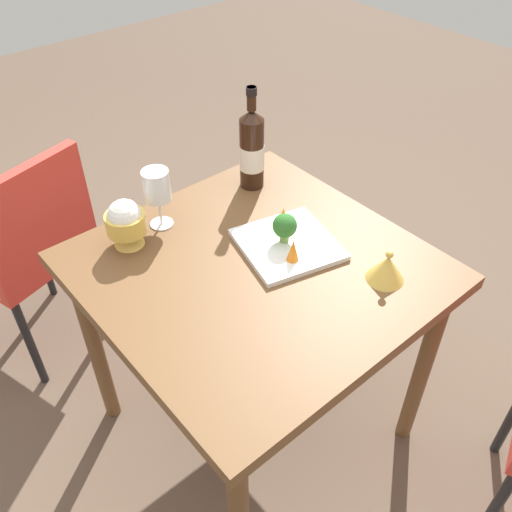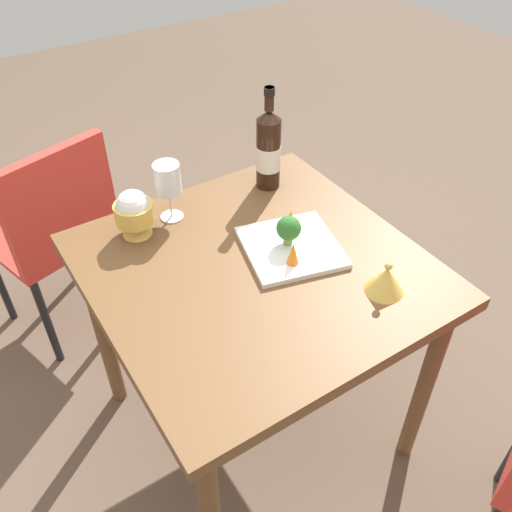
# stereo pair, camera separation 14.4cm
# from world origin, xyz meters

# --- Properties ---
(ground_plane) EXTENTS (8.00, 8.00, 0.00)m
(ground_plane) POSITION_xyz_m (0.00, 0.00, 0.00)
(ground_plane) COLOR brown
(dining_table) EXTENTS (0.85, 0.85, 0.74)m
(dining_table) POSITION_xyz_m (0.00, 0.00, 0.65)
(dining_table) COLOR brown
(dining_table) RESTS_ON ground_plane
(chair_near_window) EXTENTS (0.50, 0.50, 0.85)m
(chair_near_window) POSITION_xyz_m (0.77, 0.35, 0.53)
(chair_near_window) COLOR red
(chair_near_window) RESTS_ON ground_plane
(wine_bottle) EXTENTS (0.08, 0.08, 0.33)m
(wine_bottle) POSITION_xyz_m (0.30, -0.24, 0.87)
(wine_bottle) COLOR black
(wine_bottle) RESTS_ON dining_table
(wine_glass) EXTENTS (0.08, 0.08, 0.18)m
(wine_glass) POSITION_xyz_m (0.31, 0.09, 0.87)
(wine_glass) COLOR white
(wine_glass) RESTS_ON dining_table
(rice_bowl) EXTENTS (0.11, 0.11, 0.14)m
(rice_bowl) POSITION_xyz_m (0.30, 0.21, 0.82)
(rice_bowl) COLOR gold
(rice_bowl) RESTS_ON dining_table
(rice_bowl_lid) EXTENTS (0.10, 0.10, 0.09)m
(rice_bowl_lid) POSITION_xyz_m (-0.26, -0.22, 0.78)
(rice_bowl_lid) COLOR gold
(rice_bowl_lid) RESTS_ON dining_table
(serving_plate) EXTENTS (0.30, 0.30, 0.02)m
(serving_plate) POSITION_xyz_m (0.00, -0.11, 0.75)
(serving_plate) COLOR white
(serving_plate) RESTS_ON dining_table
(broccoli_floret) EXTENTS (0.07, 0.07, 0.09)m
(broccoli_floret) POSITION_xyz_m (0.01, -0.11, 0.81)
(broccoli_floret) COLOR #729E4C
(broccoli_floret) RESTS_ON serving_plate
(carrot_garnish_left) EXTENTS (0.03, 0.03, 0.07)m
(carrot_garnish_left) POSITION_xyz_m (-0.06, -0.07, 0.79)
(carrot_garnish_left) COLOR orange
(carrot_garnish_left) RESTS_ON serving_plate
(carrot_garnish_right) EXTENTS (0.04, 0.04, 0.06)m
(carrot_garnish_right) POSITION_xyz_m (0.07, -0.16, 0.79)
(carrot_garnish_right) COLOR orange
(carrot_garnish_right) RESTS_ON serving_plate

